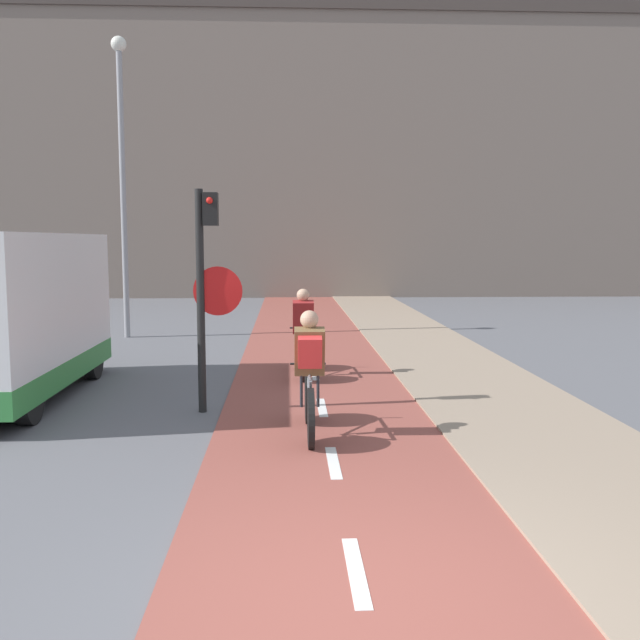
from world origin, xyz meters
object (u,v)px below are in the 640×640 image
at_px(street_lamp_far, 122,158).
at_px(cyclist_far, 303,338).
at_px(traffic_light_pole, 206,275).
at_px(cyclist_near, 309,378).
at_px(van, 1,319).

xyz_separation_m(street_lamp_far, cyclist_far, (4.20, -5.22, -3.65)).
bearing_deg(street_lamp_far, traffic_light_pole, -70.00).
bearing_deg(cyclist_near, traffic_light_pole, 136.10).
relative_size(street_lamp_far, van, 1.51).
bearing_deg(cyclist_near, cyclist_far, 89.83).
bearing_deg(van, street_lamp_far, 87.34).
xyz_separation_m(street_lamp_far, cyclist_near, (4.18, -9.07, -3.61)).
bearing_deg(cyclist_far, street_lamp_far, 128.77).
bearing_deg(cyclist_far, van, -160.51).
relative_size(traffic_light_pole, street_lamp_far, 0.43).
bearing_deg(street_lamp_far, cyclist_near, -65.24).
bearing_deg(cyclist_far, cyclist_near, -90.17).
xyz_separation_m(traffic_light_pole, cyclist_far, (1.37, 2.54, -1.22)).
distance_m(street_lamp_far, cyclist_near, 10.62).
xyz_separation_m(cyclist_near, cyclist_far, (0.01, 3.85, -0.05)).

